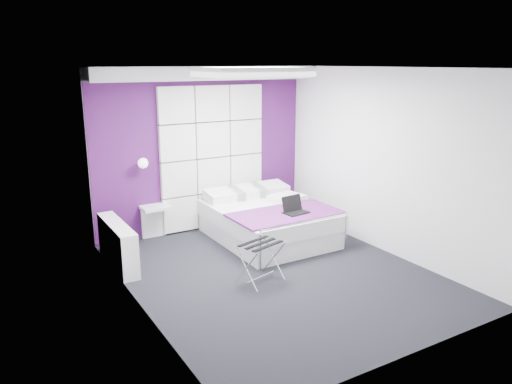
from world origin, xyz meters
TOP-DOWN VIEW (x-y plane):
  - floor at (0.00, 0.00)m, footprint 4.40×4.40m
  - ceiling at (0.00, 0.00)m, footprint 4.40×4.40m
  - wall_back at (0.00, 2.20)m, footprint 3.60×0.00m
  - wall_left at (-1.80, 0.00)m, footprint 0.00×4.40m
  - wall_right at (1.80, 0.00)m, footprint 0.00×4.40m
  - accent_wall at (0.00, 2.19)m, footprint 3.58×0.02m
  - soffit at (0.00, 1.95)m, footprint 3.58×0.50m
  - headboard at (0.15, 2.14)m, footprint 1.80×0.08m
  - skylight at (0.00, 0.60)m, footprint 1.36×0.86m
  - wall_lamp at (-1.05, 2.06)m, footprint 0.15×0.15m
  - radiator at (-1.69, 1.30)m, footprint 0.22×1.20m
  - bed at (0.60, 1.17)m, footprint 1.60×1.93m
  - nightstand at (-0.89, 2.02)m, footprint 0.42×0.33m
  - luggage_rack at (-0.30, -0.09)m, footprint 0.51×0.38m
  - laptop at (0.72, 0.65)m, footprint 0.35×0.25m

SIDE VIEW (x-z plane):
  - floor at x=0.00m, z-range 0.00..0.00m
  - luggage_rack at x=-0.30m, z-range 0.00..0.51m
  - bed at x=0.60m, z-range -0.05..0.63m
  - radiator at x=-1.69m, z-range 0.00..0.60m
  - nightstand at x=-0.89m, z-range 0.49..0.54m
  - laptop at x=0.72m, z-range 0.48..0.73m
  - headboard at x=0.15m, z-range 0.02..2.32m
  - wall_lamp at x=-1.05m, z-range 1.15..1.29m
  - wall_left at x=-1.80m, z-range -0.90..3.50m
  - wall_right at x=1.80m, z-range -0.90..3.50m
  - accent_wall at x=0.00m, z-range 0.01..2.59m
  - wall_back at x=0.00m, z-range -0.50..3.10m
  - soffit at x=0.00m, z-range 2.40..2.60m
  - skylight at x=0.00m, z-range 2.49..2.61m
  - ceiling at x=0.00m, z-range 2.60..2.60m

